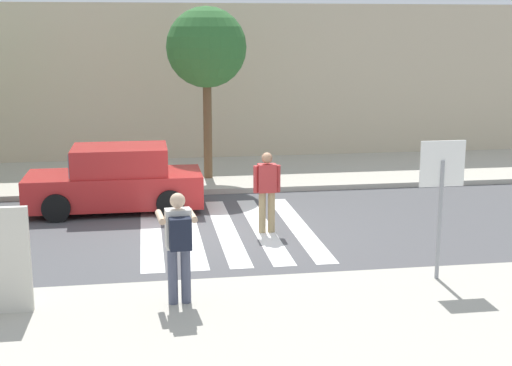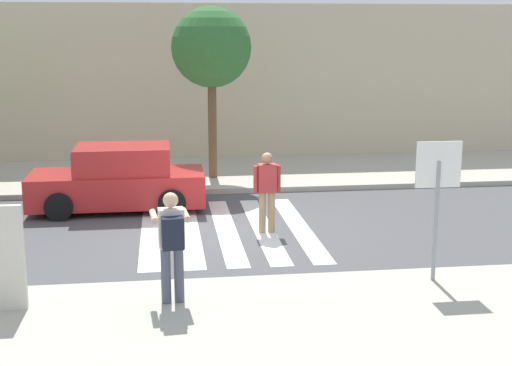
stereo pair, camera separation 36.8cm
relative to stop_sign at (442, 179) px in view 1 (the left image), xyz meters
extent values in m
plane|color=#4C4C4F|center=(-3.11, 3.77, -1.84)|extent=(120.00, 120.00, 0.00)
cube|color=#B2AD9E|center=(-3.11, -2.43, -1.77)|extent=(60.00, 6.00, 0.14)
cube|color=#B2AD9E|center=(-3.11, 9.77, -1.77)|extent=(60.00, 4.80, 0.14)
cube|color=beige|center=(-3.11, 14.17, 0.69)|extent=(56.00, 4.00, 5.05)
cube|color=silver|center=(-4.71, 3.97, -1.83)|extent=(0.44, 5.20, 0.01)
cube|color=silver|center=(-3.91, 3.97, -1.83)|extent=(0.44, 5.20, 0.01)
cube|color=silver|center=(-3.11, 3.97, -1.83)|extent=(0.44, 5.20, 0.01)
cube|color=silver|center=(-2.31, 3.97, -1.83)|extent=(0.44, 5.20, 0.01)
cube|color=silver|center=(-1.51, 3.97, -1.83)|extent=(0.44, 5.20, 0.01)
cylinder|color=gray|center=(0.00, -0.02, -0.69)|extent=(0.07, 0.07, 2.01)
cube|color=white|center=(0.00, 0.00, 0.26)|extent=(0.76, 0.03, 0.76)
cube|color=red|center=(0.00, 0.02, 0.26)|extent=(0.66, 0.02, 0.66)
cylinder|color=#474C60|center=(-4.42, -0.46, -1.26)|extent=(0.15, 0.15, 0.88)
cylinder|color=#474C60|center=(-4.22, -0.44, -1.26)|extent=(0.15, 0.15, 0.88)
cube|color=silver|center=(-4.32, -0.45, -0.52)|extent=(0.40, 0.27, 0.60)
sphere|color=beige|center=(-4.32, -0.45, -0.09)|extent=(0.23, 0.23, 0.23)
cylinder|color=beige|center=(-4.58, -0.25, -0.38)|extent=(0.15, 0.59, 0.10)
cylinder|color=beige|center=(-4.10, -0.21, -0.38)|extent=(0.15, 0.59, 0.10)
cube|color=black|center=(-4.36, -0.05, -0.35)|extent=(0.15, 0.11, 0.10)
cube|color=black|center=(-4.30, -0.68, -0.54)|extent=(0.34, 0.23, 0.48)
cylinder|color=tan|center=(-2.36, 3.65, -1.40)|extent=(0.15, 0.15, 0.88)
cylinder|color=tan|center=(-2.16, 3.66, -1.40)|extent=(0.15, 0.15, 0.88)
cube|color=#B73333|center=(-2.26, 3.65, -0.66)|extent=(0.38, 0.25, 0.60)
sphere|color=#A37556|center=(-2.26, 3.65, -0.23)|extent=(0.23, 0.23, 0.23)
cylinder|color=#B73333|center=(-2.50, 3.65, -0.68)|extent=(0.10, 0.10, 0.58)
cylinder|color=#B73333|center=(-2.02, 3.66, -0.68)|extent=(0.10, 0.10, 0.58)
cube|color=red|center=(-5.52, 6.07, -1.31)|extent=(4.10, 1.70, 0.76)
cube|color=red|center=(-5.37, 6.07, -0.61)|extent=(2.20, 1.56, 0.64)
cube|color=slate|center=(-6.44, 6.07, -0.61)|extent=(0.10, 1.50, 0.54)
cube|color=slate|center=(-4.40, 6.07, -0.61)|extent=(0.10, 1.50, 0.51)
cylinder|color=black|center=(-6.79, 5.22, -1.52)|extent=(0.64, 0.22, 0.64)
cylinder|color=black|center=(-6.79, 6.92, -1.52)|extent=(0.64, 0.22, 0.64)
cylinder|color=black|center=(-4.25, 5.22, -1.52)|extent=(0.64, 0.22, 0.64)
cylinder|color=black|center=(-4.25, 6.92, -1.52)|extent=(0.64, 0.22, 0.64)
cylinder|color=brown|center=(-3.03, 8.91, -0.21)|extent=(0.24, 0.24, 2.97)
sphere|color=#2D662D|center=(-3.03, 8.91, 1.93)|extent=(2.20, 2.20, 2.20)
camera|label=1|loc=(-4.77, -10.77, 2.39)|focal=50.00mm
camera|label=2|loc=(-4.41, -10.83, 2.39)|focal=50.00mm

